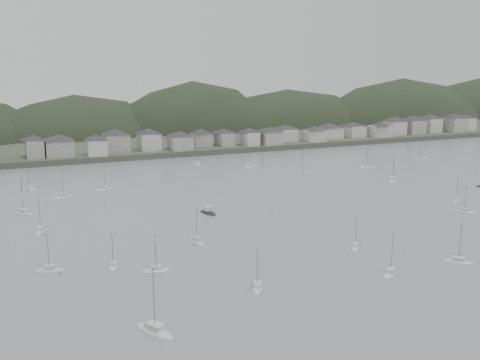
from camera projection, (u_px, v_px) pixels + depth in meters
name	position (u px, v px, depth m)	size (l,w,h in m)	color
ground	(358.00, 256.00, 144.76)	(900.00, 900.00, 0.00)	slate
far_shore_land	(117.00, 131.00, 408.48)	(900.00, 250.00, 3.00)	#383D2D
forested_ridge	(133.00, 153.00, 390.05)	(851.55, 103.94, 102.57)	black
waterfront_town	(244.00, 135.00, 327.28)	(451.48, 28.46, 12.92)	gray
sailboat_lead	(420.00, 157.00, 299.10)	(6.30, 7.94, 10.70)	beige
moored_fleet	(244.00, 208.00, 192.33)	(222.50, 176.31, 13.49)	beige
motor_launch_far	(208.00, 212.00, 186.35)	(4.60, 8.86, 4.01)	black
mooring_buoys	(272.00, 201.00, 202.14)	(160.92, 85.32, 0.70)	#B4753C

